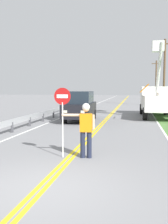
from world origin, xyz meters
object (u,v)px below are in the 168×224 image
object	(u,v)px
utility_pole_far	(156,79)
utility_pole_mid	(164,71)
stop_sign_paddle	(62,107)
utility_bucket_truck	(156,99)
flagger_worker	(86,127)
oncoming_suv_nearest	(80,106)

from	to	relation	value
utility_pole_far	utility_pole_mid	bearing A→B (deg)	-91.20
stop_sign_paddle	utility_bucket_truck	distance (m)	14.01
utility_pole_mid	flagger_worker	bearing A→B (deg)	-101.14
flagger_worker	utility_pole_mid	distance (m)	26.95
flagger_worker	oncoming_suv_nearest	world-z (taller)	oncoming_suv_nearest
stop_sign_paddle	utility_bucket_truck	world-z (taller)	utility_bucket_truck
flagger_worker	utility_pole_far	distance (m)	45.55
utility_bucket_truck	utility_pole_mid	xyz separation A→B (m)	(1.92, 12.90, 3.02)
flagger_worker	utility_pole_mid	world-z (taller)	utility_pole_mid
stop_sign_paddle	utility_pole_far	bearing A→B (deg)	82.04
oncoming_suv_nearest	stop_sign_paddle	bearing A→B (deg)	-81.11
utility_pole_mid	utility_pole_far	bearing A→B (deg)	88.80
utility_bucket_truck	oncoming_suv_nearest	size ratio (longest dim) A/B	1.47
stop_sign_paddle	utility_pole_far	xyz separation A→B (m)	(6.32, 45.21, 2.38)
stop_sign_paddle	oncoming_suv_nearest	size ratio (longest dim) A/B	0.50
utility_bucket_truck	utility_pole_far	bearing A→B (deg)	85.84
flagger_worker	stop_sign_paddle	xyz separation A→B (m)	(-0.76, -0.09, 0.66)
flagger_worker	oncoming_suv_nearest	size ratio (longest dim) A/B	0.39
utility_bucket_truck	oncoming_suv_nearest	distance (m)	6.72
stop_sign_paddle	utility_pole_far	distance (m)	45.71
utility_bucket_truck	utility_pole_far	distance (m)	31.98
flagger_worker	utility_bucket_truck	distance (m)	13.72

